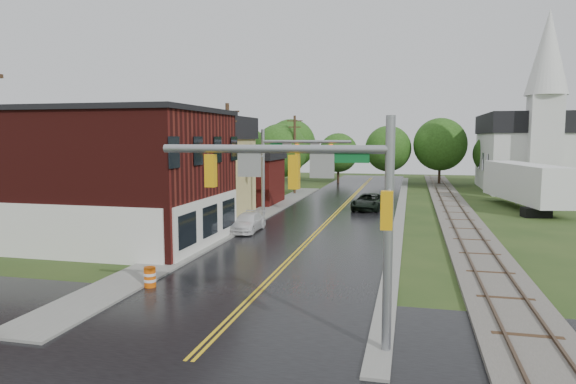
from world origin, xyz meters
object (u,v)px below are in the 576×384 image
at_px(brick_building, 103,176).
at_px(traffic_signal_near, 318,190).
at_px(church, 529,143).
at_px(construction_barrel, 150,277).
at_px(utility_pole_b, 228,163).
at_px(tree_left_e, 281,152).
at_px(traffic_signal_far, 288,157).
at_px(tree_left_b, 155,146).
at_px(tree_left_c, 224,156).
at_px(pickup_white, 247,223).
at_px(utility_pole_c, 295,153).
at_px(tree_left_a, 71,156).
at_px(suv_dark, 368,202).
at_px(semi_trailer, 525,183).

relative_size(brick_building, traffic_signal_near, 1.95).
xyz_separation_m(church, construction_barrel, (-24.81, -47.15, -5.38)).
height_order(utility_pole_b, tree_left_e, utility_pole_b).
xyz_separation_m(traffic_signal_far, utility_pole_b, (-3.33, -5.00, -0.25)).
xyz_separation_m(tree_left_b, construction_barrel, (13.04, -25.31, -5.26)).
xyz_separation_m(tree_left_c, construction_barrel, (9.04, -33.31, -4.06)).
xyz_separation_m(traffic_signal_far, tree_left_c, (-10.38, 12.90, -0.46)).
xyz_separation_m(tree_left_b, pickup_white, (13.05, -11.55, -5.09)).
distance_m(church, utility_pole_b, 41.55).
relative_size(tree_left_c, construction_barrel, 8.42).
bearing_deg(traffic_signal_far, pickup_white, -101.32).
height_order(utility_pole_b, utility_pole_c, same).
xyz_separation_m(traffic_signal_far, tree_left_a, (-16.38, -5.10, 0.14)).
distance_m(utility_pole_b, suv_dark, 15.04).
distance_m(church, tree_left_e, 29.91).
relative_size(tree_left_c, pickup_white, 1.77).
bearing_deg(pickup_white, suv_dark, 60.31).
height_order(traffic_signal_near, traffic_signal_far, same).
xyz_separation_m(semi_trailer, construction_barrel, (-21.12, -30.39, -1.98)).
xyz_separation_m(utility_pole_c, tree_left_a, (-13.05, -22.10, 0.39)).
height_order(utility_pole_c, tree_left_a, utility_pole_c).
bearing_deg(utility_pole_c, tree_left_c, -149.80).
relative_size(tree_left_c, suv_dark, 1.46).
height_order(traffic_signal_near, utility_pole_b, utility_pole_b).
bearing_deg(pickup_white, traffic_signal_near, -65.54).
relative_size(tree_left_b, pickup_white, 2.24).
height_order(church, pickup_white, church).
distance_m(utility_pole_b, utility_pole_c, 22.00).
bearing_deg(construction_barrel, pickup_white, 89.96).
bearing_deg(tree_left_a, construction_barrel, -45.51).
bearing_deg(tree_left_a, utility_pole_b, 0.45).
xyz_separation_m(church, suv_dark, (-17.47, -20.64, -5.11)).
height_order(church, suv_dark, church).
xyz_separation_m(suv_dark, semi_trailer, (13.78, 3.88, 1.71)).
height_order(tree_left_c, pickup_white, tree_left_c).
distance_m(traffic_signal_near, traffic_signal_far, 25.94).
bearing_deg(utility_pole_b, pickup_white, -39.57).
relative_size(tree_left_a, tree_left_c, 1.13).
bearing_deg(suv_dark, utility_pole_b, -123.26).
bearing_deg(tree_left_b, tree_left_a, -101.31).
xyz_separation_m(tree_left_e, construction_barrel, (4.04, -39.31, -4.36)).
relative_size(tree_left_e, suv_dark, 1.56).
bearing_deg(brick_building, utility_pole_b, 50.93).
relative_size(utility_pole_c, tree_left_b, 0.93).
height_order(traffic_signal_far, semi_trailer, traffic_signal_far).
distance_m(tree_left_c, pickup_white, 21.89).
distance_m(suv_dark, pickup_white, 14.71).
distance_m(pickup_white, semi_trailer, 26.93).
distance_m(utility_pole_c, suv_dark, 14.89).
height_order(suv_dark, construction_barrel, suv_dark).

